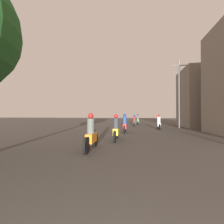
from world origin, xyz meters
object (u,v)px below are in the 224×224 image
Objects in this scene: motorcycle_green at (138,120)px; building_right_far at (207,98)px; motorcycle_orange at (91,135)px; utility_pole_far at (179,93)px; motorcycle_black at (134,121)px; motorcycle_red at (125,125)px; motorcycle_yellow at (116,130)px; motorcycle_white at (159,123)px.

building_right_far reaches higher than motorcycle_green.
utility_pole_far is (6.95, 11.65, 3.35)m from motorcycle_orange.
motorcycle_red is at bearing -98.99° from motorcycle_black.
motorcycle_green is 9.55m from building_right_far.
motorcycle_yellow is 1.03× the size of motorcycle_red.
motorcycle_green is at bearing 154.40° from building_right_far.
motorcycle_green is at bearing 129.66° from utility_pole_far.
motorcycle_red is 4.49m from motorcycle_white.
building_right_far is at bearing 38.24° from motorcycle_red.
utility_pole_far is at bearing -156.90° from building_right_far.
motorcycle_yellow is 11.20m from motorcycle_black.
motorcycle_yellow is at bearing -98.00° from motorcycle_black.
motorcycle_white is at bearing -61.14° from motorcycle_black.
motorcycle_white is at bearing 46.25° from motorcycle_red.
motorcycle_green is at bearing 78.70° from motorcycle_black.
motorcycle_white is at bearing -150.25° from building_right_far.
motorcycle_yellow is at bearing 72.52° from motorcycle_orange.
motorcycle_red reaches higher than motorcycle_black.
building_right_far is at bearing 52.75° from motorcycle_yellow.
motorcycle_red is at bearing -145.27° from building_right_far.
motorcycle_red is (1.05, 6.58, 0.00)m from motorcycle_orange.
motorcycle_black is (-2.48, 4.08, -0.01)m from motorcycle_white.
utility_pole_far reaches higher than motorcycle_green.
motorcycle_red is 10.64m from motorcycle_green.
motorcycle_orange reaches higher than motorcycle_white.
motorcycle_yellow is 1.06× the size of motorcycle_white.
motorcycle_red is at bearing -132.23° from motorcycle_white.
utility_pole_far reaches higher than motorcycle_black.
building_right_far is at bearing 23.10° from utility_pole_far.
motorcycle_orange reaches higher than motorcycle_red.
motorcycle_yellow is at bearing -132.69° from building_right_far.
motorcycle_orange is 0.26× the size of utility_pole_far.
motorcycle_green is (1.61, 14.58, 0.01)m from motorcycle_yellow.
utility_pole_far is (2.60, 2.02, 3.38)m from motorcycle_white.
building_right_far is at bearing -5.79° from motorcycle_black.
motorcycle_white reaches higher than motorcycle_black.
motorcycle_red is at bearing 91.66° from motorcycle_yellow.
motorcycle_white is (3.30, 3.05, -0.04)m from motorcycle_red.
motorcycle_orange is 0.98× the size of motorcycle_yellow.
building_right_far reaches higher than motorcycle_orange.
motorcycle_orange is at bearing -105.41° from motorcycle_green.
motorcycle_green reaches higher than motorcycle_white.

